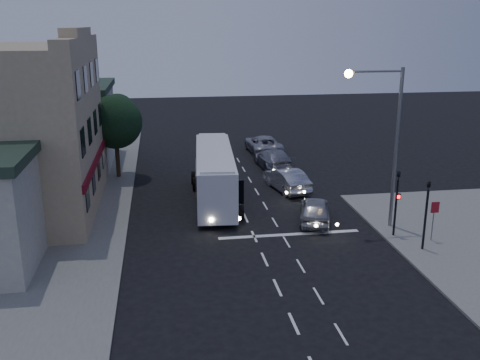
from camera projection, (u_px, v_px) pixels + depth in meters
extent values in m
plane|color=black|center=(261.00, 251.00, 27.71)|extent=(120.00, 120.00, 0.00)
cube|color=slate|center=(33.00, 211.00, 33.43)|extent=(12.00, 50.00, 0.12)
cube|color=silver|center=(294.00, 323.00, 21.07)|extent=(0.12, 1.60, 0.01)
cube|color=silver|center=(277.00, 288.00, 23.92)|extent=(0.12, 1.60, 0.01)
cube|color=silver|center=(265.00, 259.00, 26.76)|extent=(0.12, 1.60, 0.01)
cube|color=silver|center=(254.00, 236.00, 29.61)|extent=(0.12, 1.60, 0.01)
cube|color=silver|center=(246.00, 218.00, 32.45)|extent=(0.12, 1.60, 0.01)
cube|color=silver|center=(238.00, 202.00, 35.29)|extent=(0.12, 1.60, 0.01)
cube|color=silver|center=(232.00, 188.00, 38.14)|extent=(0.12, 1.60, 0.01)
cube|color=silver|center=(227.00, 177.00, 40.98)|extent=(0.12, 1.60, 0.01)
cube|color=silver|center=(222.00, 167.00, 43.83)|extent=(0.12, 1.60, 0.01)
cube|color=silver|center=(341.00, 334.00, 20.35)|extent=(0.10, 1.50, 0.01)
cube|color=silver|center=(318.00, 296.00, 23.20)|extent=(0.10, 1.50, 0.01)
cube|color=silver|center=(301.00, 266.00, 26.04)|extent=(0.10, 1.50, 0.01)
cube|color=silver|center=(286.00, 242.00, 28.89)|extent=(0.10, 1.50, 0.01)
cube|color=silver|center=(275.00, 222.00, 31.73)|extent=(0.10, 1.50, 0.01)
cube|color=silver|center=(265.00, 206.00, 34.57)|extent=(0.10, 1.50, 0.01)
cube|color=silver|center=(257.00, 192.00, 37.42)|extent=(0.10, 1.50, 0.01)
cube|color=silver|center=(250.00, 180.00, 40.26)|extent=(0.10, 1.50, 0.01)
cube|color=silver|center=(244.00, 169.00, 43.11)|extent=(0.10, 1.50, 0.01)
cube|color=silver|center=(238.00, 160.00, 45.95)|extent=(0.10, 1.50, 0.01)
cube|color=silver|center=(289.00, 234.00, 29.89)|extent=(8.00, 0.35, 0.01)
cube|color=white|center=(215.00, 174.00, 35.22)|extent=(3.12, 11.31, 2.98)
cube|color=white|center=(214.00, 151.00, 34.78)|extent=(2.72, 10.91, 0.17)
cube|color=black|center=(225.00, 192.00, 29.83)|extent=(2.14, 0.26, 1.40)
cube|color=black|center=(231.00, 162.00, 35.65)|extent=(0.70, 9.29, 0.84)
cube|color=black|center=(196.00, 164.00, 35.32)|extent=(0.70, 9.29, 0.84)
cube|color=#C2452A|center=(231.00, 175.00, 36.39)|extent=(0.39, 5.11, 1.30)
cube|color=#C2452A|center=(196.00, 177.00, 36.05)|extent=(0.39, 5.11, 1.30)
cylinder|color=black|center=(202.00, 214.00, 31.73)|extent=(0.39, 0.95, 0.93)
cylinder|color=black|center=(241.00, 212.00, 32.06)|extent=(0.39, 0.95, 0.93)
cylinder|color=black|center=(195.00, 184.00, 37.64)|extent=(0.39, 0.95, 0.93)
cylinder|color=black|center=(228.00, 182.00, 37.97)|extent=(0.39, 0.95, 0.93)
cylinder|color=black|center=(194.00, 178.00, 39.14)|extent=(0.39, 0.95, 0.93)
cylinder|color=black|center=(225.00, 176.00, 39.47)|extent=(0.39, 0.95, 0.93)
cylinder|color=#FFF2CC|center=(211.00, 220.00, 30.11)|extent=(0.24, 0.06, 0.24)
cylinder|color=#FFF2CC|center=(239.00, 219.00, 30.33)|extent=(0.24, 0.06, 0.24)
imported|color=#9E9DA3|center=(315.00, 209.00, 31.67)|extent=(2.93, 4.74, 1.51)
imported|color=#B4B4B8|center=(287.00, 180.00, 37.54)|extent=(2.62, 5.02, 1.57)
imported|color=gray|center=(274.00, 159.00, 43.10)|extent=(2.59, 5.68, 1.61)
imported|color=#9998A3|center=(263.00, 144.00, 48.24)|extent=(2.88, 5.90, 1.62)
cylinder|color=black|center=(396.00, 208.00, 29.06)|extent=(0.12, 0.12, 3.20)
imported|color=black|center=(399.00, 171.00, 28.48)|extent=(0.15, 0.18, 0.90)
cube|color=black|center=(398.00, 196.00, 28.69)|extent=(0.25, 0.12, 0.30)
cube|color=#FF0C0C|center=(399.00, 197.00, 28.63)|extent=(0.16, 0.02, 0.18)
cylinder|color=black|center=(425.00, 220.00, 27.27)|extent=(0.12, 0.12, 3.20)
imported|color=black|center=(429.00, 181.00, 26.68)|extent=(0.18, 0.15, 0.90)
cylinder|color=slate|center=(433.00, 223.00, 28.53)|extent=(0.06, 0.06, 2.00)
cube|color=maroon|center=(435.00, 207.00, 28.21)|extent=(0.45, 0.03, 0.60)
cylinder|color=slate|center=(396.00, 150.00, 29.62)|extent=(0.20, 0.20, 9.00)
cylinder|color=slate|center=(376.00, 71.00, 28.19)|extent=(3.00, 0.12, 0.12)
sphere|color=#FFBF59|center=(349.00, 74.00, 28.00)|extent=(0.44, 0.44, 0.44)
cube|color=tan|center=(6.00, 132.00, 31.85)|extent=(10.00, 12.00, 10.00)
cube|color=tan|center=(77.00, 41.00, 30.99)|extent=(1.00, 12.00, 0.50)
cube|color=tan|center=(76.00, 32.00, 30.85)|extent=(1.00, 6.00, 0.50)
cube|color=maroon|center=(96.00, 161.00, 33.13)|extent=(0.15, 12.00, 0.50)
cube|color=black|center=(88.00, 196.00, 29.09)|extent=(0.06, 1.30, 1.50)
cube|color=black|center=(94.00, 180.00, 31.93)|extent=(0.06, 1.30, 1.50)
cube|color=black|center=(99.00, 168.00, 34.78)|extent=(0.06, 1.30, 1.50)
cube|color=black|center=(103.00, 156.00, 37.62)|extent=(0.06, 1.30, 1.50)
cube|color=black|center=(83.00, 142.00, 28.24)|extent=(0.06, 1.30, 1.50)
cube|color=black|center=(90.00, 131.00, 31.08)|extent=(0.06, 1.30, 1.50)
cube|color=black|center=(95.00, 122.00, 33.93)|extent=(0.06, 1.30, 1.50)
cube|color=black|center=(100.00, 114.00, 36.77)|extent=(0.06, 1.30, 1.50)
cube|color=black|center=(78.00, 85.00, 27.38)|extent=(0.06, 1.30, 1.50)
cube|color=black|center=(85.00, 79.00, 30.23)|extent=(0.06, 1.30, 1.50)
cube|color=black|center=(92.00, 74.00, 33.07)|extent=(0.06, 1.30, 1.50)
cube|color=black|center=(97.00, 70.00, 35.92)|extent=(0.06, 1.30, 1.50)
cube|color=#9B9994|center=(55.00, 127.00, 43.86)|extent=(9.00, 9.00, 6.00)
cube|color=#243629|center=(51.00, 87.00, 42.94)|extent=(9.40, 9.40, 0.50)
cylinder|color=black|center=(118.00, 158.00, 40.33)|extent=(0.32, 0.32, 2.80)
sphere|color=black|center=(115.00, 122.00, 39.54)|extent=(4.00, 4.00, 4.00)
sphere|color=#213E25|center=(118.00, 111.00, 39.93)|extent=(2.60, 2.60, 2.60)
sphere|color=black|center=(110.00, 118.00, 38.81)|extent=(2.40, 2.40, 2.40)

